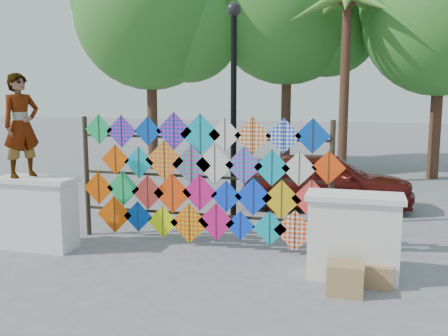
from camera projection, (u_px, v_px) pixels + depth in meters
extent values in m
plane|color=gray|center=(186.00, 258.00, 8.37)|extent=(80.00, 80.00, 0.00)
cube|color=white|center=(38.00, 215.00, 8.80)|extent=(1.30, 0.55, 1.20)
cube|color=white|center=(36.00, 180.00, 8.71)|extent=(1.40, 0.65, 0.08)
cube|color=white|center=(353.00, 239.00, 7.38)|extent=(1.30, 0.55, 1.20)
cube|color=white|center=(355.00, 197.00, 7.28)|extent=(1.40, 0.65, 0.08)
cylinder|color=black|center=(87.00, 176.00, 9.57)|extent=(0.09, 0.09, 2.30)
cylinder|color=black|center=(331.00, 189.00, 8.35)|extent=(0.09, 0.09, 2.30)
cube|color=black|center=(201.00, 215.00, 9.05)|extent=(4.60, 0.04, 0.04)
cube|color=black|center=(201.00, 177.00, 8.95)|extent=(4.60, 0.04, 0.04)
cube|color=black|center=(200.00, 138.00, 8.84)|extent=(4.60, 0.04, 0.04)
cube|color=#16B659|center=(99.00, 129.00, 9.29)|extent=(0.56, 0.01, 0.56)
cube|color=black|center=(99.00, 129.00, 9.27)|extent=(0.01, 0.01, 0.55)
cube|color=#0741AA|center=(121.00, 131.00, 9.17)|extent=(0.61, 0.01, 0.61)
cube|color=black|center=(121.00, 131.00, 9.16)|extent=(0.01, 0.01, 0.60)
cube|color=#0741AA|center=(148.00, 131.00, 9.03)|extent=(0.54, 0.01, 0.54)
cube|color=black|center=(148.00, 131.00, 9.02)|extent=(0.01, 0.01, 0.53)
cube|color=#0741AA|center=(174.00, 131.00, 8.89)|extent=(0.68, 0.01, 0.68)
cube|color=black|center=(174.00, 131.00, 8.88)|extent=(0.01, 0.01, 0.67)
cube|color=#0BA3BC|center=(200.00, 135.00, 8.77)|extent=(0.75, 0.01, 0.75)
cube|color=black|center=(200.00, 135.00, 8.76)|extent=(0.01, 0.01, 0.74)
cube|color=silver|center=(225.00, 135.00, 8.65)|extent=(0.59, 0.01, 0.59)
cube|color=black|center=(225.00, 135.00, 8.64)|extent=(0.01, 0.01, 0.58)
cube|color=silver|center=(253.00, 136.00, 8.52)|extent=(0.65, 0.01, 0.65)
cube|color=black|center=(252.00, 136.00, 8.51)|extent=(0.01, 0.01, 0.64)
cube|color=silver|center=(284.00, 136.00, 8.38)|extent=(0.61, 0.01, 0.61)
cube|color=black|center=(283.00, 136.00, 8.37)|extent=(0.01, 0.01, 0.60)
cube|color=#0741AA|center=(313.00, 136.00, 8.25)|extent=(0.60, 0.01, 0.60)
cube|color=black|center=(313.00, 136.00, 8.24)|extent=(0.01, 0.01, 0.59)
cube|color=#EB5207|center=(115.00, 159.00, 9.24)|extent=(0.57, 0.01, 0.57)
cube|color=black|center=(115.00, 160.00, 9.23)|extent=(0.01, 0.01, 0.56)
cube|color=#0BA3BC|center=(139.00, 163.00, 9.12)|extent=(0.59, 0.01, 0.59)
cube|color=black|center=(139.00, 163.00, 9.11)|extent=(0.01, 0.01, 0.58)
cube|color=#FF3F37|center=(164.00, 160.00, 8.98)|extent=(0.74, 0.01, 0.74)
cube|color=black|center=(164.00, 160.00, 8.97)|extent=(0.01, 0.01, 0.73)
cube|color=#16B659|center=(191.00, 165.00, 8.85)|extent=(0.73, 0.01, 0.73)
cube|color=black|center=(191.00, 165.00, 8.84)|extent=(0.01, 0.01, 0.72)
cube|color=silver|center=(215.00, 164.00, 8.74)|extent=(0.70, 0.01, 0.70)
cube|color=black|center=(215.00, 164.00, 8.72)|extent=(0.01, 0.01, 0.69)
cube|color=#B41BCF|center=(244.00, 165.00, 8.60)|extent=(0.67, 0.01, 0.67)
cube|color=black|center=(244.00, 166.00, 8.59)|extent=(0.01, 0.01, 0.66)
cube|color=#0BA3BC|center=(272.00, 168.00, 8.47)|extent=(0.63, 0.01, 0.63)
cube|color=black|center=(272.00, 168.00, 8.46)|extent=(0.01, 0.01, 0.62)
cube|color=silver|center=(299.00, 169.00, 8.35)|extent=(0.60, 0.01, 0.60)
cube|color=black|center=(299.00, 169.00, 8.34)|extent=(0.01, 0.01, 0.59)
cube|color=#FF3F0B|center=(329.00, 168.00, 8.22)|extent=(0.57, 0.01, 0.57)
cube|color=black|center=(328.00, 168.00, 8.20)|extent=(0.01, 0.01, 0.56)
cube|color=#EB5207|center=(99.00, 188.00, 9.38)|extent=(0.63, 0.01, 0.63)
cube|color=black|center=(98.00, 188.00, 9.37)|extent=(0.01, 0.01, 0.62)
cube|color=#16B659|center=(123.00, 188.00, 9.24)|extent=(0.66, 0.01, 0.66)
cube|color=black|center=(123.00, 188.00, 9.23)|extent=(0.01, 0.01, 0.65)
cube|color=#FF3F37|center=(148.00, 192.00, 9.12)|extent=(0.64, 0.01, 0.64)
cube|color=black|center=(148.00, 193.00, 9.11)|extent=(0.01, 0.01, 0.63)
cube|color=#FF3F0B|center=(172.00, 194.00, 8.99)|extent=(0.73, 0.01, 0.73)
cube|color=black|center=(172.00, 194.00, 8.98)|extent=(0.01, 0.01, 0.72)
cube|color=#D61470|center=(200.00, 193.00, 8.85)|extent=(0.66, 0.01, 0.66)
cube|color=black|center=(199.00, 193.00, 8.83)|extent=(0.01, 0.01, 0.65)
cube|color=#0A3BF7|center=(226.00, 196.00, 8.72)|extent=(0.57, 0.01, 0.57)
cube|color=black|center=(226.00, 197.00, 8.71)|extent=(0.01, 0.01, 0.56)
cube|color=#0A3BF7|center=(253.00, 197.00, 8.59)|extent=(0.67, 0.01, 0.67)
cube|color=black|center=(253.00, 197.00, 8.58)|extent=(0.01, 0.01, 0.65)
cube|color=gold|center=(281.00, 200.00, 8.47)|extent=(0.68, 0.01, 0.68)
cube|color=black|center=(281.00, 200.00, 8.45)|extent=(0.01, 0.01, 0.67)
cube|color=#FF3F37|center=(311.00, 199.00, 8.33)|extent=(0.68, 0.01, 0.68)
cube|color=black|center=(311.00, 199.00, 8.32)|extent=(0.01, 0.01, 0.67)
cube|color=#EB5207|center=(115.00, 214.00, 9.32)|extent=(0.71, 0.01, 0.71)
cube|color=black|center=(114.00, 215.00, 9.31)|extent=(0.01, 0.01, 0.70)
cube|color=#0741AA|center=(138.00, 217.00, 9.20)|extent=(0.58, 0.01, 0.58)
cube|color=black|center=(138.00, 217.00, 9.19)|extent=(0.01, 0.01, 0.57)
cube|color=#E3F70A|center=(163.00, 222.00, 9.08)|extent=(0.60, 0.01, 0.60)
cube|color=black|center=(163.00, 222.00, 9.07)|extent=(0.01, 0.01, 0.59)
cube|color=#FF3F0B|center=(189.00, 223.00, 8.94)|extent=(0.73, 0.01, 0.73)
cube|color=black|center=(189.00, 224.00, 8.93)|extent=(0.01, 0.01, 0.72)
cube|color=#D61470|center=(216.00, 222.00, 8.80)|extent=(0.68, 0.01, 0.68)
cube|color=black|center=(216.00, 222.00, 8.79)|extent=(0.01, 0.01, 0.66)
cube|color=#0A3BF7|center=(240.00, 226.00, 8.69)|extent=(0.53, 0.01, 0.53)
cube|color=black|center=(240.00, 226.00, 8.68)|extent=(0.01, 0.01, 0.52)
cube|color=#0BA3BC|center=(270.00, 228.00, 8.56)|extent=(0.61, 0.01, 0.61)
cube|color=black|center=(269.00, 229.00, 8.54)|extent=(0.01, 0.01, 0.60)
cube|color=#FF3F0B|center=(295.00, 231.00, 8.44)|extent=(0.73, 0.01, 0.73)
cube|color=black|center=(295.00, 231.00, 8.43)|extent=(0.01, 0.01, 0.72)
cube|color=#E3F70A|center=(325.00, 231.00, 8.31)|extent=(0.60, 0.01, 0.60)
cube|color=black|center=(325.00, 231.00, 8.30)|extent=(0.01, 0.01, 0.59)
cylinder|color=#4F2F22|center=(152.00, 115.00, 17.84)|extent=(0.36, 0.36, 3.85)
sphere|color=#2A6720|center=(150.00, 15.00, 17.32)|extent=(5.20, 5.20, 5.20)
sphere|color=#2A6720|center=(189.00, 30.00, 17.34)|extent=(3.64, 3.64, 3.64)
sphere|color=#2A6720|center=(120.00, 0.00, 17.32)|extent=(3.38, 3.38, 3.38)
cylinder|color=#4F2F22|center=(286.00, 111.00, 18.54)|extent=(0.36, 0.36, 4.12)
sphere|color=#2A6720|center=(288.00, 6.00, 17.97)|extent=(5.60, 5.60, 5.60)
sphere|color=#2A6720|center=(327.00, 22.00, 17.97)|extent=(3.92, 3.92, 3.92)
cylinder|color=#4F2F22|center=(435.00, 123.00, 15.83)|extent=(0.36, 0.36, 3.58)
sphere|color=#2A6720|center=(442.00, 18.00, 15.34)|extent=(4.80, 4.80, 4.80)
sphere|color=#2A6720|center=(410.00, 2.00, 15.33)|extent=(3.12, 3.12, 3.12)
cylinder|color=#4F2F22|center=(344.00, 92.00, 15.00)|extent=(0.28, 0.28, 5.50)
cone|color=#467928|center=(379.00, 5.00, 14.38)|extent=(1.82, 0.44, 1.16)
cone|color=#467928|center=(370.00, 8.00, 15.06)|extent=(1.60, 1.60, 1.16)
cone|color=#467928|center=(348.00, 11.00, 15.48)|extent=(0.44, 1.82, 1.16)
cone|color=#467928|center=(327.00, 10.00, 15.39)|extent=(1.60, 1.60, 1.16)
cone|color=#467928|center=(316.00, 7.00, 14.86)|extent=(1.82, 0.44, 1.16)
cone|color=#467928|center=(324.00, 3.00, 14.18)|extent=(1.60, 1.60, 1.16)
cone|color=#467928|center=(346.00, 1.00, 13.76)|extent=(0.44, 1.82, 1.16)
cone|color=#467928|center=(370.00, 1.00, 13.84)|extent=(1.60, 1.60, 1.16)
imported|color=#99999E|center=(21.00, 126.00, 8.63)|extent=(0.66, 0.78, 1.80)
imported|color=#51110E|center=(326.00, 180.00, 11.83)|extent=(4.17, 2.10, 1.36)
cylinder|color=black|center=(234.00, 125.00, 9.88)|extent=(0.12, 0.12, 4.20)
sphere|color=black|center=(234.00, 9.00, 9.55)|extent=(0.28, 0.28, 0.28)
cube|color=#A4794F|center=(345.00, 278.00, 6.87)|extent=(0.49, 0.43, 0.43)
cube|color=#A4794F|center=(378.00, 275.00, 7.13)|extent=(0.39, 0.36, 0.33)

